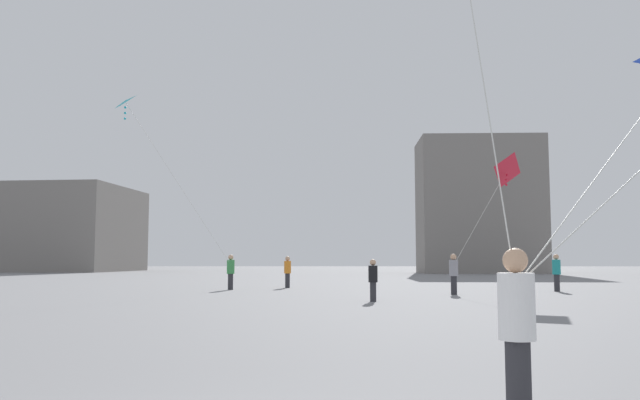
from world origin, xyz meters
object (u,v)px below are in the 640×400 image
object	(u,v)px
person_in_grey	(454,272)
kite_cyan_delta	(127,105)
person_in_green	(231,271)
person_in_teal	(557,271)
building_right_hall	(479,206)
person_in_black	(373,278)
person_in_orange	(288,270)
person_in_white	(517,324)
kite_crimson_delta	(506,171)
building_centre_hall	(64,229)

from	to	relation	value
person_in_grey	kite_cyan_delta	xyz separation A→B (m)	(-14.12, -2.69, 7.10)
person_in_green	kite_cyan_delta	size ratio (longest dim) A/B	0.23
person_in_teal	building_right_hall	bearing A→B (deg)	167.37
person_in_black	person_in_grey	xyz separation A→B (m)	(3.85, 4.96, 0.13)
person_in_orange	building_right_hall	distance (m)	45.13
building_right_hall	kite_cyan_delta	bearing A→B (deg)	-116.86
person_in_green	person_in_white	size ratio (longest dim) A/B	1.08
person_in_black	person_in_orange	bearing A→B (deg)	118.05
person_in_black	person_in_orange	distance (m)	12.48
person_in_black	building_right_hall	xyz separation A→B (m)	(14.93, 52.03, 7.00)
person_in_teal	person_in_grey	bearing A→B (deg)	-66.56
person_in_orange	person_in_white	bearing A→B (deg)	-27.37
kite_crimson_delta	person_in_grey	bearing A→B (deg)	117.23
person_in_teal	person_in_orange	distance (m)	14.13
person_in_orange	building_right_hall	world-z (taller)	building_right_hall
person_in_orange	kite_crimson_delta	world-z (taller)	kite_crimson_delta
person_in_green	person_in_grey	size ratio (longest dim) A/B	1.00
person_in_grey	person_in_white	size ratio (longest dim) A/B	1.08
person_in_black	kite_crimson_delta	xyz separation A→B (m)	(5.49, 1.77, 4.28)
person_in_white	person_in_orange	distance (m)	29.96
person_in_black	kite_cyan_delta	world-z (taller)	kite_cyan_delta
person_in_black	person_in_white	xyz separation A→B (m)	(0.60, -17.83, 0.06)
kite_crimson_delta	person_in_orange	bearing A→B (deg)	134.21
person_in_orange	kite_crimson_delta	distance (m)	14.53
person_in_grey	person_in_black	bearing A→B (deg)	-33.06
person_in_grey	person_in_orange	size ratio (longest dim) A/B	1.04
person_in_green	building_centre_hall	size ratio (longest dim) A/B	0.10
person_in_teal	person_in_white	bearing A→B (deg)	-24.33
kite_crimson_delta	building_centre_hall	xyz separation A→B (m)	(-44.56, 60.45, 0.53)
person_in_white	kite_cyan_delta	xyz separation A→B (m)	(-10.87, 20.10, 7.18)
person_in_orange	building_right_hall	xyz separation A→B (m)	(19.14, 40.28, 6.90)
person_in_white	building_centre_hall	bearing A→B (deg)	-108.76
building_right_hall	person_in_white	bearing A→B (deg)	-101.59
person_in_white	person_in_grey	bearing A→B (deg)	-143.25
building_centre_hall	building_right_hall	world-z (taller)	building_right_hall
person_in_black	building_right_hall	distance (m)	54.58
person_in_grey	kite_crimson_delta	distance (m)	5.48
building_centre_hall	building_right_hall	distance (m)	55.00
person_in_black	kite_crimson_delta	size ratio (longest dim) A/B	0.36
person_in_grey	building_right_hall	xyz separation A→B (m)	(11.08, 47.07, 6.87)
kite_crimson_delta	building_right_hall	size ratio (longest dim) A/B	0.28
person_in_black	kite_cyan_delta	distance (m)	12.77
person_in_black	person_in_orange	xyz separation A→B (m)	(-4.21, 11.74, 0.10)
person_in_orange	person_in_green	bearing A→B (deg)	-84.28
person_in_black	person_in_grey	world-z (taller)	person_in_grey
kite_crimson_delta	person_in_white	bearing A→B (deg)	-104.02
person_in_green	kite_crimson_delta	size ratio (longest dim) A/B	0.42
person_in_white	person_in_orange	xyz separation A→B (m)	(-4.81, 29.58, 0.04)
kite_crimson_delta	building_centre_hall	world-z (taller)	building_centre_hall
person_in_green	building_right_hall	distance (m)	48.56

